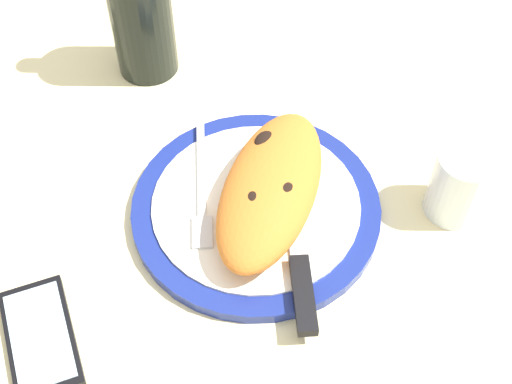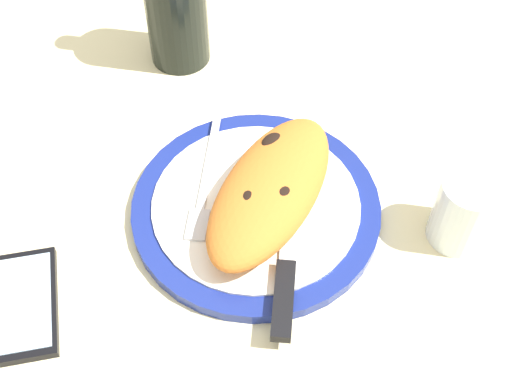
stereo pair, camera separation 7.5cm
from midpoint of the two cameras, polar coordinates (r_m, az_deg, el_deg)
The scene contains 7 objects.
ground_plane at distance 79.25cm, azimuth 2.71°, elevation -2.51°, with size 150.00×150.00×3.00cm, color beige.
plate at distance 77.34cm, azimuth 2.77°, elevation -1.51°, with size 27.53×27.53×1.78cm.
calzone at distance 74.35cm, azimuth 4.08°, elevation 0.06°, with size 23.82×14.68×5.52cm.
fork at distance 77.65cm, azimuth -1.48°, elevation 0.26°, with size 17.83×3.74×0.40cm.
knife at distance 71.54cm, azimuth 5.47°, elevation -6.52°, with size 23.07×4.85×1.20cm.
smartphone at distance 73.82cm, azimuth -15.56°, elevation -9.03°, with size 13.84×10.83×1.16cm.
water_glass at distance 77.47cm, azimuth 19.22°, elevation -1.86°, with size 6.44×6.44×8.61cm.
Camera 2 is at (44.65, 10.27, 63.27)cm, focal length 49.09 mm.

